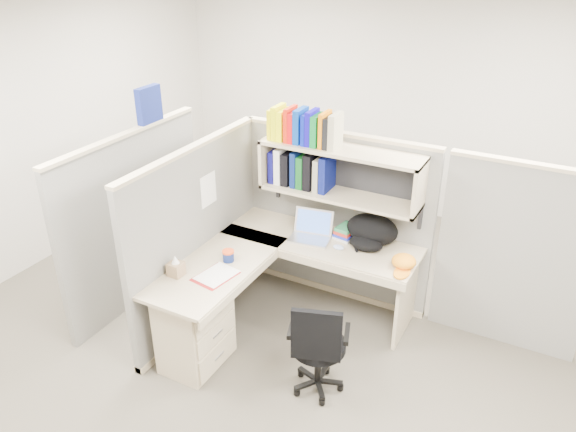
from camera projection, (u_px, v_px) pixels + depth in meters
The scene contains 14 objects.
ground at pixel (290, 343), 4.81m from camera, with size 6.00×6.00×0.00m, color #353129.
room_shell at pixel (291, 167), 4.07m from camera, with size 6.00×6.00×6.00m.
cubicle at pixel (278, 219), 4.91m from camera, with size 3.79×1.84×1.95m.
desk at pixel (230, 305), 4.55m from camera, with size 1.74×1.75×0.73m.
laptop at pixel (310, 227), 4.88m from camera, with size 0.35×0.35×0.25m, color #BDBCC1, non-canonical shape.
backpack at pixel (370, 232), 4.78m from camera, with size 0.45×0.35×0.27m, color black, non-canonical shape.
orange_cap at pixel (404, 261), 4.51m from camera, with size 0.20×0.23×0.11m, color orange, non-canonical shape.
snack_canister at pixel (228, 256), 4.59m from camera, with size 0.10×0.10×0.10m.
tissue_box at pixel (176, 266), 4.39m from camera, with size 0.11×0.11×0.18m, color #937653, non-canonical shape.
mouse at pixel (339, 247), 4.78m from camera, with size 0.10×0.06×0.04m, color #9AAEDB.
paper_cup at pixel (324, 227), 5.04m from camera, with size 0.07×0.07×0.10m, color white.
book_stack at pixel (346, 232), 4.96m from camera, with size 0.16×0.22×0.11m, color gray, non-canonical shape.
loose_paper at pixel (217, 275), 4.42m from camera, with size 0.23×0.31×0.00m, color white, non-canonical shape.
task_chair at pixel (318, 361), 4.16m from camera, with size 0.49×0.46×0.86m.
Camera 1 is at (1.76, -3.36, 3.14)m, focal length 35.00 mm.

